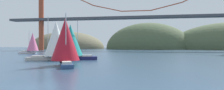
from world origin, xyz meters
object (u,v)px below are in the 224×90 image
sailboat_crimson_sail (65,40)px  sailboat_pink_spinnaker (32,42)px  sailboat_white_mainsail (55,40)px  sailboat_teal_sail (71,41)px

sailboat_crimson_sail → sailboat_pink_spinnaker: bearing=127.7°
sailboat_pink_spinnaker → sailboat_white_mainsail: size_ratio=0.84×
sailboat_crimson_sail → sailboat_white_mainsail: 13.71m
sailboat_teal_sail → sailboat_pink_spinnaker: sailboat_teal_sail is taller
sailboat_crimson_sail → sailboat_pink_spinnaker: sailboat_crimson_sail is taller
sailboat_teal_sail → sailboat_white_mainsail: sailboat_white_mainsail is taller
sailboat_crimson_sail → sailboat_white_mainsail: (-7.41, 11.52, 0.35)m
sailboat_teal_sail → sailboat_crimson_sail: 12.83m
sailboat_white_mainsail → sailboat_pink_spinnaker: bearing=129.6°
sailboat_teal_sail → sailboat_white_mainsail: size_ratio=0.96×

